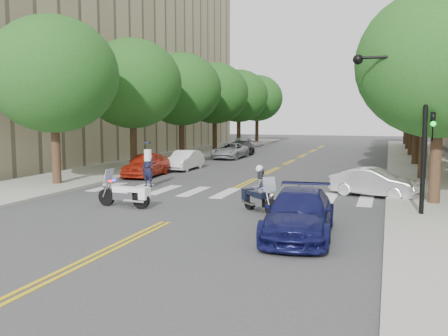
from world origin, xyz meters
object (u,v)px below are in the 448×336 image
at_px(motorcycle_parked, 128,194).
at_px(sedan_blue, 299,214).
at_px(officer_standing, 148,169).
at_px(convertible, 374,183).
at_px(motorcycle_police, 259,191).

height_order(motorcycle_parked, sedan_blue, motorcycle_parked).
xyz_separation_m(officer_standing, sedan_blue, (8.89, -7.70, -0.21)).
bearing_deg(convertible, officer_standing, 111.12).
distance_m(motorcycle_parked, convertible, 10.65).
distance_m(officer_standing, convertible, 10.82).
distance_m(motorcycle_police, officer_standing, 8.24).
bearing_deg(convertible, motorcycle_police, 160.50).
relative_size(convertible, sedan_blue, 0.79).
height_order(motorcycle_police, motorcycle_parked, motorcycle_police).
distance_m(motorcycle_police, sedan_blue, 3.74).
relative_size(motorcycle_police, sedan_blue, 0.37).
bearing_deg(officer_standing, sedan_blue, -30.71).
xyz_separation_m(motorcycle_police, convertible, (3.96, 5.01, -0.17)).
xyz_separation_m(convertible, sedan_blue, (-1.91, -8.14, 0.07)).
distance_m(motorcycle_parked, sedan_blue, 7.54).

